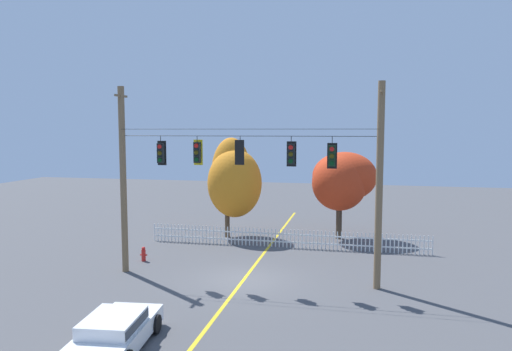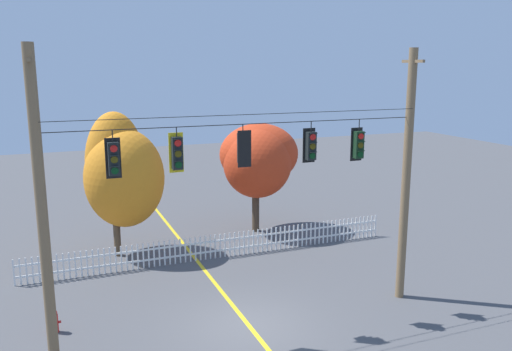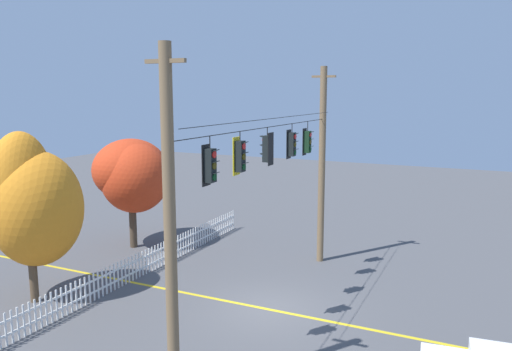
% 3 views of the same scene
% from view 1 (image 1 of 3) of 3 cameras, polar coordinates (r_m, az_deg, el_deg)
% --- Properties ---
extents(ground, '(80.00, 80.00, 0.00)m').
position_cam_1_polar(ground, '(22.38, -1.46, -12.41)').
color(ground, '#4C4C4F').
extents(lane_centerline_stripe, '(0.16, 36.00, 0.01)m').
position_cam_1_polar(lane_centerline_stripe, '(22.38, -1.46, -12.40)').
color(lane_centerline_stripe, gold).
rests_on(lane_centerline_stripe, ground).
extents(signal_support_span, '(12.23, 1.10, 8.94)m').
position_cam_1_polar(signal_support_span, '(21.42, -1.49, -0.78)').
color(signal_support_span, brown).
rests_on(signal_support_span, ground).
extents(traffic_signal_northbound_primary, '(0.43, 0.38, 1.39)m').
position_cam_1_polar(traffic_signal_northbound_primary, '(22.61, -11.40, 2.68)').
color(traffic_signal_northbound_primary, black).
extents(traffic_signal_southbound_primary, '(0.43, 0.38, 1.35)m').
position_cam_1_polar(traffic_signal_southbound_primary, '(21.95, -7.09, 2.79)').
color(traffic_signal_southbound_primary, black).
extents(traffic_signal_eastbound_side, '(0.43, 0.38, 1.29)m').
position_cam_1_polar(traffic_signal_eastbound_side, '(21.35, -1.93, 2.83)').
color(traffic_signal_eastbound_side, black).
extents(traffic_signal_westbound_side, '(0.43, 0.38, 1.35)m').
position_cam_1_polar(traffic_signal_westbound_side, '(20.92, 4.26, 2.61)').
color(traffic_signal_westbound_side, black).
extents(traffic_signal_northbound_secondary, '(0.43, 0.38, 1.41)m').
position_cam_1_polar(traffic_signal_northbound_secondary, '(20.76, 9.15, 2.36)').
color(traffic_signal_northbound_secondary, black).
extents(white_picket_fence, '(16.49, 0.06, 1.08)m').
position_cam_1_polar(white_picket_fence, '(28.02, 3.52, -7.57)').
color(white_picket_fence, white).
rests_on(white_picket_fence, ground).
extents(autumn_maple_near_fence, '(3.49, 3.30, 6.40)m').
position_cam_1_polar(autumn_maple_near_fence, '(30.35, -2.74, -0.54)').
color(autumn_maple_near_fence, brown).
rests_on(autumn_maple_near_fence, ground).
extents(autumn_maple_mid, '(4.06, 3.95, 5.51)m').
position_cam_1_polar(autumn_maple_mid, '(30.16, 10.34, -0.48)').
color(autumn_maple_mid, '#473828').
rests_on(autumn_maple_mid, ground).
extents(parked_car, '(2.29, 4.35, 1.15)m').
position_cam_1_polar(parked_car, '(16.18, -16.71, -17.58)').
color(parked_car, white).
rests_on(parked_car, ground).
extents(fire_hydrant, '(0.38, 0.22, 0.77)m').
position_cam_1_polar(fire_hydrant, '(25.89, -13.41, -9.20)').
color(fire_hydrant, red).
rests_on(fire_hydrant, ground).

